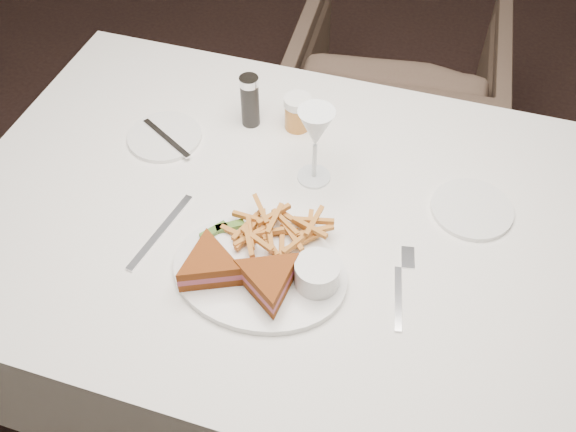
# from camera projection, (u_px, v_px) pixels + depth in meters

# --- Properties ---
(ground) EXTENTS (5.00, 5.00, 0.00)m
(ground) POSITION_uv_depth(u_px,v_px,m) (358.00, 353.00, 1.89)
(ground) COLOR black
(ground) RESTS_ON ground
(table) EXTENTS (1.38, 0.94, 0.75)m
(table) POSITION_uv_depth(u_px,v_px,m) (294.00, 316.00, 1.54)
(table) COLOR white
(table) RESTS_ON ground
(chair_far) EXTENTS (0.68, 0.64, 0.67)m
(chair_far) POSITION_uv_depth(u_px,v_px,m) (394.00, 91.00, 2.16)
(chair_far) COLOR #47372B
(chair_far) RESTS_ON ground
(table_setting) EXTENTS (0.82, 0.58, 0.18)m
(table_setting) POSITION_uv_depth(u_px,v_px,m) (275.00, 222.00, 1.19)
(table_setting) COLOR white
(table_setting) RESTS_ON table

